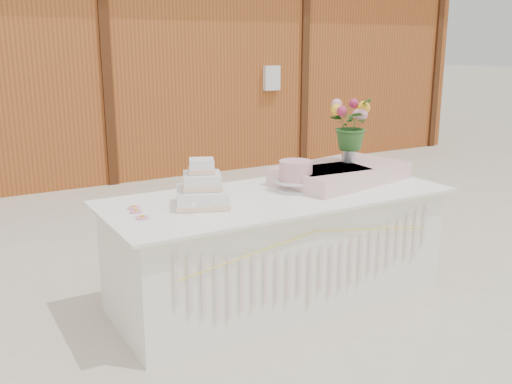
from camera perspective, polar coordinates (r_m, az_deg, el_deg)
ground at (r=4.18m, az=2.11°, el=-10.51°), size 80.00×80.00×0.00m
barn at (r=9.41m, az=-18.33°, el=13.24°), size 12.60×4.60×3.30m
cake_table at (r=4.02m, az=2.20°, el=-5.53°), size 2.40×1.00×0.77m
wedding_cake at (r=3.63m, az=-5.40°, el=0.21°), size 0.44×0.44×0.30m
pink_cake_stand at (r=4.00m, az=3.99°, el=1.81°), size 0.30×0.30×0.21m
satin_runner at (r=4.32m, az=8.47°, el=1.87°), size 1.09×0.76×0.13m
flower_vase at (r=4.42m, az=9.26°, el=3.92°), size 0.11×0.11×0.14m
bouquet at (r=4.38m, az=9.40°, el=7.30°), size 0.46×0.45×0.38m
loose_flowers at (r=3.53m, az=-11.73°, el=-2.00°), size 0.25×0.41×0.02m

